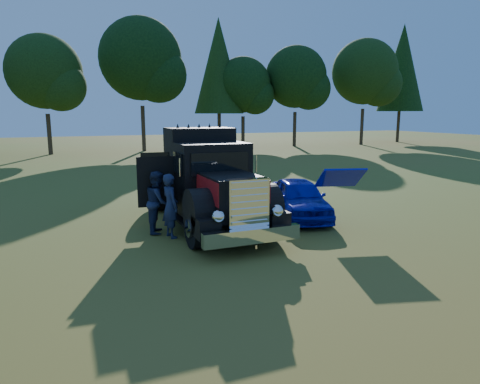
% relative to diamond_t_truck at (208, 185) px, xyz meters
% --- Properties ---
extents(ground, '(120.00, 120.00, 0.00)m').
position_rel_diamond_t_truck_xyz_m(ground, '(-1.08, -2.01, -1.28)').
color(ground, '#3F601C').
rests_on(ground, ground).
extents(treeline, '(75.29, 24.49, 13.84)m').
position_rel_diamond_t_truck_xyz_m(treeline, '(-7.35, 26.01, 6.53)').
color(treeline, '#2D2116').
rests_on(treeline, ground).
extents(diamond_t_truck, '(3.38, 7.16, 3.00)m').
position_rel_diamond_t_truck_xyz_m(diamond_t_truck, '(0.00, 0.00, 0.00)').
color(diamond_t_truck, black).
rests_on(diamond_t_truck, ground).
extents(hotrod_coupe, '(2.54, 4.33, 1.89)m').
position_rel_diamond_t_truck_xyz_m(hotrod_coupe, '(3.11, -0.20, -0.61)').
color(hotrod_coupe, '#0840B7').
rests_on(hotrod_coupe, ground).
extents(spectator_near, '(0.55, 0.73, 1.81)m').
position_rel_diamond_t_truck_xyz_m(spectator_near, '(-1.39, -0.84, -0.37)').
color(spectator_near, '#1B2A41').
rests_on(spectator_near, ground).
extents(spectator_far, '(0.92, 1.05, 1.82)m').
position_rel_diamond_t_truck_xyz_m(spectator_far, '(-1.61, -0.21, -0.37)').
color(spectator_far, '#222A4F').
rests_on(spectator_far, ground).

